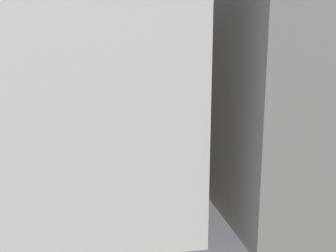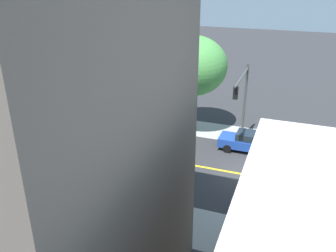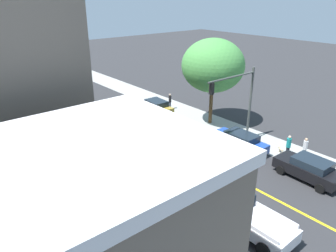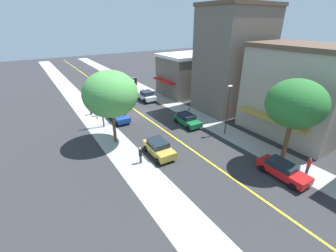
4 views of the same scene
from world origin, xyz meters
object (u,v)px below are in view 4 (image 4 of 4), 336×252
gold_sedan_right_curb (159,148)px  pedestrian_teal_shirt (97,110)px  blue_sedan_right_curb (118,115)px  pedestrian_red_shirt (309,165)px  white_pickup_truck (145,95)px  black_sedan_right_curb (104,103)px  street_tree_left_near (110,94)px  parking_meter (189,111)px  small_dog (98,115)px  street_tree_right_corner (296,104)px  red_sedan_left_curb (283,170)px  green_sedan_left_curb (187,119)px  pedestrian_white_shirt (90,109)px  pedestrian_black_shirt (140,155)px  fire_hydrant (162,101)px  traffic_light_mast (113,94)px  street_lamp (228,105)px

gold_sedan_right_curb → pedestrian_teal_shirt: pedestrian_teal_shirt is taller
blue_sedan_right_curb → pedestrian_red_shirt: (-10.02, 21.25, 0.08)m
white_pickup_truck → black_sedan_right_curb: bearing=-89.0°
street_tree_left_near → parking_meter: street_tree_left_near is taller
street_tree_left_near → small_dog: 9.86m
street_tree_right_corner → white_pickup_truck: size_ratio=1.51×
red_sedan_left_curb → blue_sedan_right_curb: 21.64m
green_sedan_left_curb → gold_sedan_right_curb: 8.37m
street_tree_right_corner → pedestrian_teal_shirt: size_ratio=4.69×
street_tree_left_near → pedestrian_white_shirt: bearing=-89.5°
red_sedan_left_curb → pedestrian_black_shirt: (9.74, -8.89, 0.18)m
blue_sedan_right_curb → pedestrian_white_shirt: bearing=-146.4°
fire_hydrant → blue_sedan_right_curb: blue_sedan_right_curb is taller
green_sedan_left_curb → pedestrian_red_shirt: size_ratio=2.64×
pedestrian_teal_shirt → pedestrian_white_shirt: pedestrian_teal_shirt is taller
red_sedan_left_curb → small_dog: (9.76, -22.79, -0.45)m
black_sedan_right_curb → gold_sedan_right_curb: (-0.26, 16.97, 0.01)m
green_sedan_left_curb → pedestrian_teal_shirt: 13.47m
blue_sedan_right_curb → pedestrian_teal_shirt: bearing=-147.0°
red_sedan_left_curb → green_sedan_left_curb: size_ratio=1.03×
black_sedan_right_curb → parking_meter: bearing=43.1°
fire_hydrant → pedestrian_white_shirt: pedestrian_white_shirt is taller
fire_hydrant → green_sedan_left_curb: 9.87m
pedestrian_white_shirt → street_tree_left_near: bearing=-27.1°
white_pickup_truck → street_tree_right_corner: bearing=4.7°
street_tree_right_corner → fire_hydrant: size_ratio=10.78×
black_sedan_right_curb → pedestrian_white_shirt: (2.61, 1.72, 0.10)m
fire_hydrant → white_pickup_truck: (1.71, -2.98, 0.50)m
traffic_light_mast → white_pickup_truck: size_ratio=1.14×
black_sedan_right_curb → small_dog: 4.02m
street_tree_left_near → pedestrian_teal_shirt: size_ratio=4.58×
blue_sedan_right_curb → pedestrian_black_shirt: size_ratio=2.72×
street_tree_left_near → red_sedan_left_curb: bearing=125.1°
pedestrian_black_shirt → small_dog: 13.91m
fire_hydrant → parking_meter: (0.05, 7.74, 0.54)m
fire_hydrant → parking_meter: 7.76m
fire_hydrant → blue_sedan_right_curb: size_ratio=0.16×
street_lamp → red_sedan_left_curb: street_lamp is taller
traffic_light_mast → black_sedan_right_curb: traffic_light_mast is taller
white_pickup_truck → small_dog: size_ratio=8.59×
traffic_light_mast → white_pickup_truck: (-8.21, -7.17, -3.43)m
street_tree_left_near → red_sedan_left_curb: 18.47m
small_dog → pedestrian_white_shirt: bearing=-142.6°
black_sedan_right_curb → white_pickup_truck: white_pickup_truck is taller
pedestrian_black_shirt → small_dog: size_ratio=2.72×
parking_meter → street_lamp: (-0.52, 6.67, 2.94)m
parking_meter → street_tree_right_corner: bearing=92.0°
street_tree_right_corner → pedestrian_red_shirt: bearing=101.3°
parking_meter → white_pickup_truck: 10.85m
pedestrian_red_shirt → pedestrian_white_shirt: 28.47m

